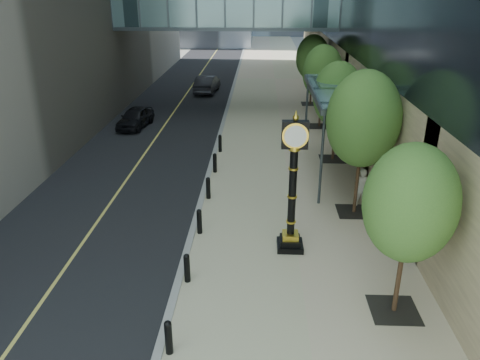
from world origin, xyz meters
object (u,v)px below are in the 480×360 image
pedestrian (361,187)px  car_far (207,84)px  street_clock (292,194)px  car_near (135,117)px

pedestrian → car_far: bearing=-65.3°
street_clock → car_far: street_clock is taller
street_clock → car_near: bearing=121.4°
car_far → car_near: bearing=77.5°
pedestrian → car_near: bearing=-39.6°
pedestrian → car_far: size_ratio=0.37×
street_clock → pedestrian: bearing=48.6°
car_near → car_far: size_ratio=0.85×
street_clock → car_far: 27.52m
pedestrian → car_near: pedestrian is taller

